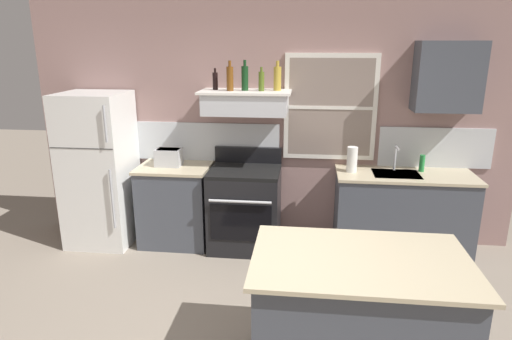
{
  "coord_description": "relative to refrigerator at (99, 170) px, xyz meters",
  "views": [
    {
      "loc": [
        0.41,
        -2.71,
        2.25
      ],
      "look_at": [
        -0.05,
        1.2,
        1.1
      ],
      "focal_mm": 31.16,
      "sensor_mm": 36.0,
      "label": 1
    }
  ],
  "objects": [
    {
      "name": "back_wall",
      "position": [
        1.93,
        0.39,
        0.5
      ],
      "size": [
        5.4,
        0.11,
        2.7
      ],
      "color": "gray",
      "rests_on": "ground_plane"
    },
    {
      "name": "refrigerator",
      "position": [
        0.0,
        0.0,
        0.0
      ],
      "size": [
        0.7,
        0.72,
        1.72
      ],
      "color": "white",
      "rests_on": "ground_plane"
    },
    {
      "name": "counter_left_of_stove",
      "position": [
        0.85,
        0.06,
        -0.4
      ],
      "size": [
        0.79,
        0.63,
        0.91
      ],
      "color": "#474C56",
      "rests_on": "ground_plane"
    },
    {
      "name": "toaster",
      "position": [
        0.79,
        0.07,
        0.15
      ],
      "size": [
        0.3,
        0.2,
        0.19
      ],
      "color": "silver",
      "rests_on": "counter_left_of_stove"
    },
    {
      "name": "stove_range",
      "position": [
        1.65,
        0.02,
        -0.39
      ],
      "size": [
        0.76,
        0.69,
        1.09
      ],
      "color": "black",
      "rests_on": "ground_plane"
    },
    {
      "name": "range_hood_shelf",
      "position": [
        1.65,
        0.12,
        0.77
      ],
      "size": [
        0.96,
        0.52,
        0.24
      ],
      "color": "silver"
    },
    {
      "name": "bottle_balsamic_dark",
      "position": [
        1.32,
        0.16,
        0.98
      ],
      "size": [
        0.06,
        0.06,
        0.23
      ],
      "color": "black",
      "rests_on": "range_hood_shelf"
    },
    {
      "name": "bottle_amber_wine",
      "position": [
        1.49,
        0.07,
        1.02
      ],
      "size": [
        0.07,
        0.07,
        0.31
      ],
      "color": "brown",
      "rests_on": "range_hood_shelf"
    },
    {
      "name": "bottle_dark_green_wine",
      "position": [
        1.65,
        0.11,
        1.02
      ],
      "size": [
        0.07,
        0.07,
        0.31
      ],
      "color": "#143819",
      "rests_on": "range_hood_shelf"
    },
    {
      "name": "bottle_olive_oil_square",
      "position": [
        1.82,
        0.09,
        0.99
      ],
      "size": [
        0.06,
        0.06,
        0.25
      ],
      "color": "#4C601E",
      "rests_on": "range_hood_shelf"
    },
    {
      "name": "bottle_champagne_gold_foil",
      "position": [
        1.98,
        0.16,
        1.02
      ],
      "size": [
        0.08,
        0.08,
        0.31
      ],
      "color": "#B29333",
      "rests_on": "range_hood_shelf"
    },
    {
      "name": "counter_right_with_sink",
      "position": [
        3.35,
        0.06,
        -0.4
      ],
      "size": [
        1.43,
        0.63,
        0.91
      ],
      "color": "#474C56",
      "rests_on": "ground_plane"
    },
    {
      "name": "sink_faucet",
      "position": [
        3.25,
        0.16,
        0.23
      ],
      "size": [
        0.03,
        0.17,
        0.28
      ],
      "color": "silver",
      "rests_on": "counter_right_with_sink"
    },
    {
      "name": "paper_towel_roll",
      "position": [
        2.79,
        0.06,
        0.19
      ],
      "size": [
        0.11,
        0.11,
        0.27
      ],
      "primitive_type": "cylinder",
      "color": "white",
      "rests_on": "counter_right_with_sink"
    },
    {
      "name": "dish_soap_bottle",
      "position": [
        3.53,
        0.16,
        0.14
      ],
      "size": [
        0.06,
        0.06,
        0.18
      ],
      "primitive_type": "cylinder",
      "color": "#268C3F",
      "rests_on": "counter_right_with_sink"
    },
    {
      "name": "kitchen_island",
      "position": [
        2.68,
        -1.92,
        -0.4
      ],
      "size": [
        1.4,
        0.9,
        0.91
      ],
      "color": "#474C56",
      "rests_on": "ground_plane"
    },
    {
      "name": "upper_cabinet_right",
      "position": [
        3.7,
        0.2,
        1.04
      ],
      "size": [
        0.64,
        0.32,
        0.7
      ],
      "color": "#474C56"
    }
  ]
}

